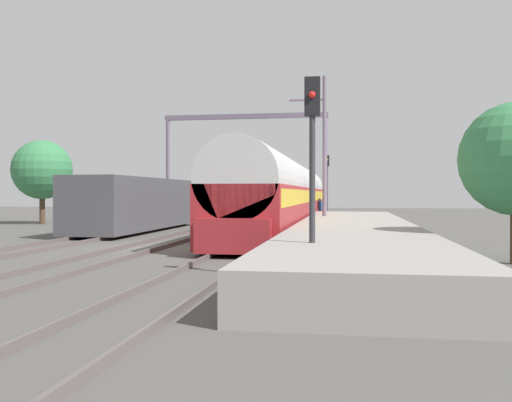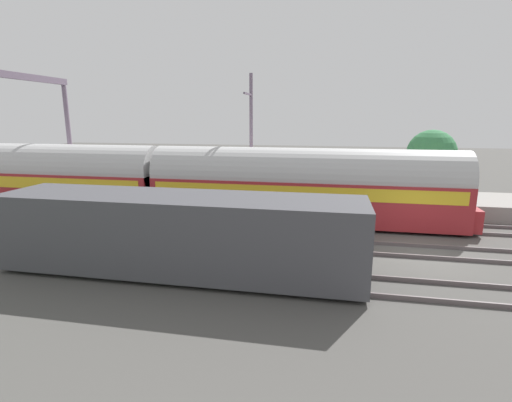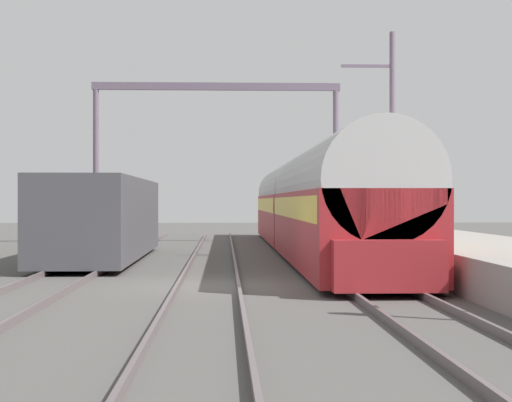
% 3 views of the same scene
% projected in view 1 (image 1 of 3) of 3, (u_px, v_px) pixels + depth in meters
% --- Properties ---
extents(ground, '(120.00, 120.00, 0.00)m').
position_uv_depth(ground, '(147.00, 248.00, 21.15)').
color(ground, '#504E4B').
extents(track_far_west, '(1.51, 60.00, 0.16)m').
position_uv_depth(track_far_west, '(52.00, 244.00, 21.76)').
color(track_far_west, '#5E5354').
rests_on(track_far_west, ground).
extents(track_west, '(1.52, 60.00, 0.16)m').
position_uv_depth(track_west, '(147.00, 246.00, 21.15)').
color(track_west, '#5E5354').
rests_on(track_west, ground).
extents(track_east, '(1.51, 60.00, 0.16)m').
position_uv_depth(track_east, '(249.00, 247.00, 20.54)').
color(track_east, '#5E5354').
rests_on(track_east, ground).
extents(platform, '(4.40, 28.00, 0.90)m').
position_uv_depth(platform, '(354.00, 235.00, 21.90)').
color(platform, gray).
rests_on(platform, ground).
extents(passenger_train, '(2.93, 32.85, 3.82)m').
position_uv_depth(passenger_train, '(287.00, 195.00, 33.81)').
color(passenger_train, maroon).
rests_on(passenger_train, ground).
extents(freight_car, '(2.80, 13.00, 2.70)m').
position_uv_depth(freight_car, '(138.00, 204.00, 30.75)').
color(freight_car, '#47474C').
rests_on(freight_car, ground).
extents(person_crossing, '(0.44, 0.46, 1.73)m').
position_uv_depth(person_crossing, '(320.00, 207.00, 40.90)').
color(person_crossing, '#303030').
rests_on(person_crossing, ground).
extents(railway_signal_near, '(0.36, 0.30, 4.75)m').
position_uv_depth(railway_signal_near, '(312.00, 150.00, 13.12)').
color(railway_signal_near, '#2D2D33').
rests_on(railway_signal_near, ground).
extents(railway_signal_far, '(0.36, 0.30, 5.19)m').
position_uv_depth(railway_signal_far, '(327.00, 178.00, 46.59)').
color(railway_signal_far, '#2D2D33').
rests_on(railway_signal_far, ground).
extents(catenary_gantry, '(12.11, 0.28, 7.86)m').
position_uv_depth(catenary_gantry, '(245.00, 145.00, 41.30)').
color(catenary_gantry, slate).
rests_on(catenary_gantry, ground).
extents(catenary_pole_east_mid, '(1.90, 0.20, 8.00)m').
position_uv_depth(catenary_pole_east_mid, '(324.00, 152.00, 28.63)').
color(catenary_pole_east_mid, slate).
rests_on(catenary_pole_east_mid, ground).
extents(tree_west_background, '(3.93, 3.93, 5.59)m').
position_uv_depth(tree_west_background, '(42.00, 170.00, 37.59)').
color(tree_west_background, '#4C3826').
rests_on(tree_west_background, ground).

